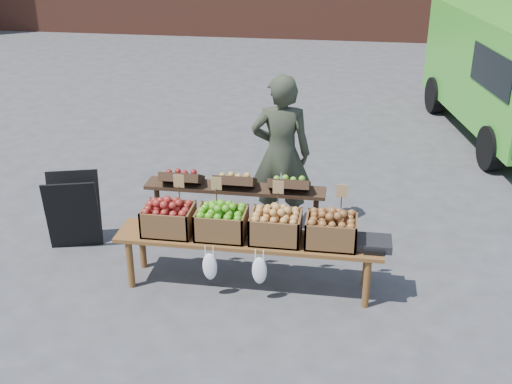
% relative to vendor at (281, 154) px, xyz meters
% --- Properties ---
extents(ground, '(80.00, 80.00, 0.00)m').
position_rel_vendor_xyz_m(ground, '(-1.01, -1.29, -0.96)').
color(ground, '#454548').
extents(vendor, '(0.74, 0.52, 1.92)m').
position_rel_vendor_xyz_m(vendor, '(0.00, 0.00, 0.00)').
color(vendor, '#303526').
rests_on(vendor, ground).
extents(chalkboard_sign, '(0.65, 0.48, 0.89)m').
position_rel_vendor_xyz_m(chalkboard_sign, '(-2.28, -0.82, -0.52)').
color(chalkboard_sign, black).
rests_on(chalkboard_sign, ground).
extents(back_table, '(2.10, 0.44, 1.04)m').
position_rel_vendor_xyz_m(back_table, '(-0.43, -0.64, -0.44)').
color(back_table, '#312014').
rests_on(back_table, ground).
extents(display_bench, '(2.70, 0.56, 0.57)m').
position_rel_vendor_xyz_m(display_bench, '(-0.17, -1.36, -0.67)').
color(display_bench, brown).
rests_on(display_bench, ground).
extents(crate_golden_apples, '(0.50, 0.40, 0.28)m').
position_rel_vendor_xyz_m(crate_golden_apples, '(-0.99, -1.36, -0.25)').
color(crate_golden_apples, maroon).
rests_on(crate_golden_apples, display_bench).
extents(crate_russet_pears, '(0.50, 0.40, 0.28)m').
position_rel_vendor_xyz_m(crate_russet_pears, '(-0.44, -1.36, -0.25)').
color(crate_russet_pears, '#337A14').
rests_on(crate_russet_pears, display_bench).
extents(crate_red_apples, '(0.50, 0.40, 0.28)m').
position_rel_vendor_xyz_m(crate_red_apples, '(0.11, -1.36, -0.25)').
color(crate_red_apples, gold).
rests_on(crate_red_apples, display_bench).
extents(crate_green_apples, '(0.50, 0.40, 0.28)m').
position_rel_vendor_xyz_m(crate_green_apples, '(0.66, -1.36, -0.25)').
color(crate_green_apples, brown).
rests_on(crate_green_apples, display_bench).
extents(weighing_scale, '(0.34, 0.30, 0.08)m').
position_rel_vendor_xyz_m(weighing_scale, '(1.08, -1.36, -0.35)').
color(weighing_scale, black).
rests_on(weighing_scale, display_bench).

